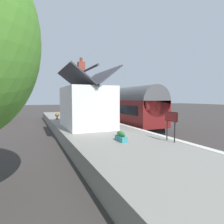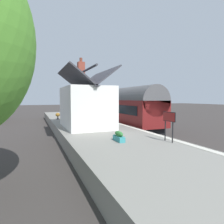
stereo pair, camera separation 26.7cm
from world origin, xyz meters
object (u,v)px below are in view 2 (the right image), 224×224
Objects in this scene: train at (127,107)px; lamp_post_platform at (87,96)px; bench_near_building at (87,114)px; planter_corner_building at (74,117)px; station_building at (86,105)px; bench_platform_end at (79,112)px; planter_edge_far at (95,113)px; station_sign_board at (169,119)px; planter_edge_near at (58,116)px; planter_bench_left at (119,136)px; planter_under_sign at (69,113)px.

train is 3.03× the size of lamp_post_platform.
planter_corner_building is (-0.82, 1.57, -0.19)m from bench_near_building.
station_building is at bearing 121.49° from train.
train is at bearing -155.48° from bench_platform_end.
bench_platform_end is (10.87, -1.83, -1.24)m from station_building.
planter_edge_far is 3.43m from lamp_post_platform.
bench_platform_end is at bearing 24.52° from train.
station_sign_board is at bearing -177.22° from bench_platform_end.
station_sign_board is at bearing -175.38° from bench_near_building.
train reaches higher than bench_near_building.
train is at bearing -137.22° from planter_edge_far.
bench_platform_end reaches higher than planter_edge_near.
lamp_post_platform is 15.77m from station_sign_board.
planter_bench_left is 14.95m from lamp_post_platform.
planter_edge_far reaches higher than planter_under_sign.
planter_under_sign is 5.55m from planter_edge_near.
planter_under_sign is at bearing -5.43° from planter_corner_building.
train reaches higher than planter_edge_near.
planter_bench_left is at bearing 168.63° from planter_edge_far.
bench_platform_end is at bearing 2.78° from station_sign_board.
planter_corner_building is (1.95, 5.22, -1.03)m from train.
train is 4.66m from bench_near_building.
planter_bench_left is (-16.61, 1.53, -0.22)m from bench_platform_end.
planter_under_sign is (11.68, -0.70, -1.44)m from station_building.
planter_bench_left is at bearing 173.44° from bench_near_building.
planter_edge_near is 0.75× the size of planter_bench_left.
station_building is 6.84m from planter_edge_near.
planter_edge_far is at bearing -96.49° from planter_edge_near.
lamp_post_platform is (3.69, -2.32, 2.22)m from planter_corner_building.
train is at bearing -14.54° from station_sign_board.
train is at bearing -116.15° from planter_edge_near.
train is 11.59× the size of planter_corner_building.
planter_edge_far is at bearing -160.50° from planter_under_sign.
planter_edge_far is at bearing -174.34° from lamp_post_platform.
train is 10.50× the size of planter_edge_far.
lamp_post_platform is at bearing -8.17° from planter_bench_left.
planter_corner_building is at bearing 147.80° from lamp_post_platform.
planter_edge_near is at bearing 12.26° from station_building.
planter_corner_building is at bearing 162.84° from bench_platform_end.
planter_edge_near is at bearing 142.93° from bench_platform_end.
planter_bench_left is (-17.43, 0.40, -0.02)m from planter_under_sign.
planter_edge_near reaches higher than planter_under_sign.
planter_edge_far is 12.08m from planter_bench_left.
planter_edge_far is 0.66× the size of station_sign_board.
bench_near_building reaches higher than planter_corner_building.
bench_platform_end is 4.85m from bench_near_building.
station_sign_board is (-6.82, -2.69, -0.53)m from station_building.
bench_near_building is 1.37× the size of planter_edge_far.
station_sign_board reaches higher than planter_bench_left.
planter_edge_far reaches higher than planter_bench_left.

